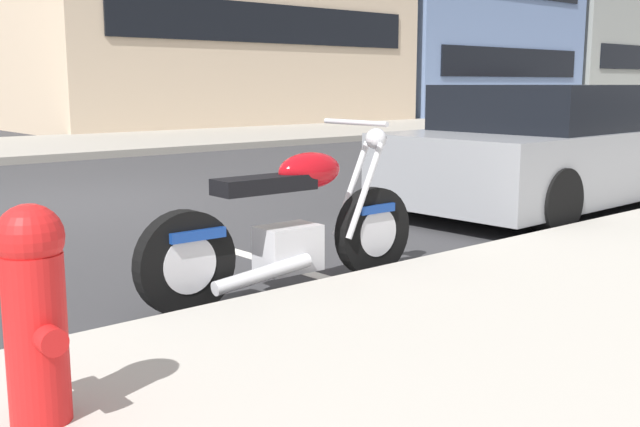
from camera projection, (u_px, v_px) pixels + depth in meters
ground_plane at (73, 204)px, 8.59m from camera, size 260.00×260.00×0.00m
sidewalk_far_curb at (376, 129)px, 21.65m from camera, size 120.00×5.00×0.14m
parking_stall_stripe at (298, 270)px, 5.54m from camera, size 0.12×2.20×0.01m
parked_motorcycle at (291, 229)px, 4.88m from camera, size 2.15×0.62×1.11m
parked_car_far_down_curb at (554, 150)px, 8.20m from camera, size 4.25×1.98×1.34m
fire_hydrant at (34, 308)px, 2.68m from camera, size 0.24×0.36×0.81m
townhouse_far_uphill at (403, 2)px, 33.22m from camera, size 10.22×11.86×9.81m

